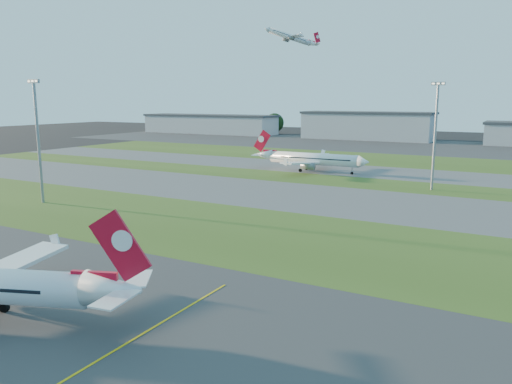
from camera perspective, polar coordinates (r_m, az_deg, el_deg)
The scene contains 15 objects.
grass_strip_a at distance 80.76m, azimuth 1.84°, elevation -5.07°, with size 300.00×34.00×0.01m, color #38501A.
taxiway_a at distance 110.38m, azimuth 9.67°, elevation -0.97°, with size 300.00×32.00×0.01m, color #515154.
grass_strip_b at distance 133.88m, azimuth 13.23°, elevation 0.91°, with size 300.00×18.00×0.01m, color #38501A.
taxiway_b at distance 154.95m, azimuth 15.46°, elevation 2.08°, with size 300.00×26.00×0.01m, color #515154.
grass_strip_c at distance 186.95m, azimuth 17.87°, elevation 3.34°, with size 300.00×40.00×0.01m, color #38501A.
apron_far at distance 245.82m, azimuth 20.62°, elevation 4.78°, with size 400.00×80.00×0.01m, color #333335.
airliner_taxiing at distance 153.20m, azimuth 6.49°, elevation 3.75°, with size 34.97×29.71×10.92m.
airliner_departing at distance 272.75m, azimuth 3.92°, elevation 17.27°, with size 21.87×21.30×9.03m.
light_mast_west at distance 114.08m, azimuth -23.68°, elevation 6.18°, with size 3.20×0.70×25.80m.
light_mast_centre at distance 127.13m, azimuth 19.82°, elevation 6.79°, with size 3.20×0.70×25.80m.
hangar_far_west at distance 329.77m, azimuth -5.35°, elevation 7.76°, with size 91.80×23.00×12.20m.
hangar_west at distance 284.25m, azimuth 12.59°, elevation 7.43°, with size 71.40×23.00×15.20m.
tree_far_west at distance 363.89m, azimuth -9.45°, elevation 7.97°, with size 11.00×11.00×12.00m.
tree_west at distance 322.31m, azimuth 2.12°, elevation 7.91°, with size 12.10×12.10×13.20m.
tree_mid_west at distance 289.09m, azimuth 17.98°, elevation 6.86°, with size 9.90×9.90×10.80m.
Camera 1 is at (35.36, -17.30, 21.68)m, focal length 35.00 mm.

